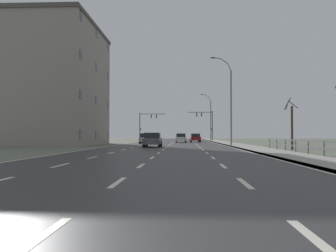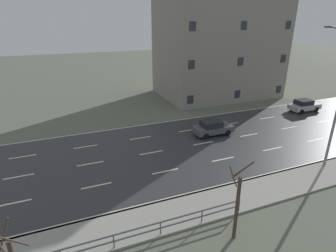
% 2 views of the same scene
% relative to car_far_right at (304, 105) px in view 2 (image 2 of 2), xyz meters
% --- Properties ---
extents(ground_plane, '(160.00, 160.00, 0.12)m').
position_rel_car_far_right_xyz_m(ground_plane, '(3.85, -3.33, -0.86)').
color(ground_plane, '#5B6051').
extents(car_far_right, '(1.86, 4.11, 1.57)m').
position_rel_car_far_right_xyz_m(car_far_right, '(0.00, 0.00, 0.00)').
color(car_far_right, '#B7B7BC').
rests_on(car_far_right, ground).
extents(car_far_left, '(1.87, 4.12, 1.57)m').
position_rel_car_far_right_xyz_m(car_far_left, '(2.29, -15.04, 0.00)').
color(car_far_left, '#474C51').
rests_on(car_far_left, ground).
extents(brick_building, '(11.99, 17.48, 16.13)m').
position_rel_car_far_right_xyz_m(brick_building, '(-11.99, -6.15, 7.27)').
color(brick_building, gray).
rests_on(brick_building, ground).
extents(bare_tree_mid, '(1.07, 1.21, 4.77)m').
position_rel_car_far_right_xyz_m(bare_tree_mid, '(15.32, -21.32, 1.38)').
color(bare_tree_mid, '#423328').
rests_on(bare_tree_mid, ground).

